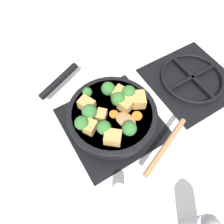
# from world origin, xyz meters

# --- Properties ---
(ground_plane) EXTENTS (2.40, 2.40, 0.00)m
(ground_plane) POSITION_xyz_m (0.00, 0.00, 0.00)
(ground_plane) COLOR silver
(front_burner_grate) EXTENTS (0.31, 0.31, 0.03)m
(front_burner_grate) POSITION_xyz_m (0.00, 0.00, 0.01)
(front_burner_grate) COLOR black
(front_burner_grate) RESTS_ON ground_plane
(rear_burner_grate) EXTENTS (0.31, 0.31, 0.03)m
(rear_burner_grate) POSITION_xyz_m (0.00, 0.36, 0.01)
(rear_burner_grate) COLOR black
(rear_burner_grate) RESTS_ON ground_plane
(skillet_pan) EXTENTS (0.40, 0.32, 0.05)m
(skillet_pan) POSITION_xyz_m (-0.00, -0.00, 0.06)
(skillet_pan) COLOR black
(skillet_pan) RESTS_ON front_burner_grate
(wooden_spoon) EXTENTS (0.22, 0.21, 0.02)m
(wooden_spoon) POSITION_xyz_m (0.12, 0.05, 0.08)
(wooden_spoon) COLOR #A87A4C
(wooden_spoon) RESTS_ON skillet_pan
(tofu_cube_center_large) EXTENTS (0.05, 0.05, 0.03)m
(tofu_cube_center_large) POSITION_xyz_m (0.00, -0.04, 0.09)
(tofu_cube_center_large) COLOR tan
(tofu_cube_center_large) RESTS_ON skillet_pan
(tofu_cube_near_handle) EXTENTS (0.05, 0.05, 0.03)m
(tofu_cube_near_handle) POSITION_xyz_m (-0.04, 0.05, 0.09)
(tofu_cube_near_handle) COLOR tan
(tofu_cube_near_handle) RESTS_ON skillet_pan
(tofu_cube_east_chunk) EXTENTS (0.06, 0.06, 0.04)m
(tofu_cube_east_chunk) POSITION_xyz_m (0.01, 0.09, 0.10)
(tofu_cube_east_chunk) COLOR tan
(tofu_cube_east_chunk) RESTS_ON skillet_pan
(tofu_cube_west_chunk) EXTENTS (0.05, 0.05, 0.03)m
(tofu_cube_west_chunk) POSITION_xyz_m (0.02, -0.09, 0.09)
(tofu_cube_west_chunk) COLOR tan
(tofu_cube_west_chunk) RESTS_ON skillet_pan
(tofu_cube_back_piece) EXTENTS (0.06, 0.05, 0.04)m
(tofu_cube_back_piece) POSITION_xyz_m (-0.06, -0.06, 0.10)
(tofu_cube_back_piece) COLOR tan
(tofu_cube_back_piece) RESTS_ON skillet_pan
(tofu_cube_front_piece) EXTENTS (0.06, 0.06, 0.04)m
(tofu_cube_front_piece) POSITION_xyz_m (0.08, -0.05, 0.10)
(tofu_cube_front_piece) COLOR tan
(tofu_cube_front_piece) RESTS_ON skillet_pan
(tofu_cube_mid_small) EXTENTS (0.05, 0.06, 0.04)m
(tofu_cube_mid_small) POSITION_xyz_m (0.01, 0.05, 0.10)
(tofu_cube_mid_small) COLOR tan
(tofu_cube_mid_small) RESTS_ON skillet_pan
(broccoli_floret_near_spoon) EXTENTS (0.05, 0.05, 0.05)m
(broccoli_floret_near_spoon) POSITION_xyz_m (-0.02, 0.03, 0.11)
(broccoli_floret_near_spoon) COLOR #709956
(broccoli_floret_near_spoon) RESTS_ON skillet_pan
(broccoli_floret_center_top) EXTENTS (0.03, 0.03, 0.04)m
(broccoli_floret_center_top) POSITION_xyz_m (-0.09, -0.04, 0.10)
(broccoli_floret_center_top) COLOR #709956
(broccoli_floret_center_top) RESTS_ON skillet_pan
(broccoli_floret_east_rim) EXTENTS (0.05, 0.05, 0.05)m
(broccoli_floret_east_rim) POSITION_xyz_m (-0.02, -0.07, 0.11)
(broccoli_floret_east_rim) COLOR #709956
(broccoli_floret_east_rim) RESTS_ON skillet_pan
(broccoli_floret_west_rim) EXTENTS (0.05, 0.05, 0.05)m
(broccoli_floret_west_rim) POSITION_xyz_m (-0.07, 0.03, 0.11)
(broccoli_floret_west_rim) COLOR #709956
(broccoli_floret_west_rim) RESTS_ON skillet_pan
(broccoli_floret_north_edge) EXTENTS (0.04, 0.04, 0.05)m
(broccoli_floret_north_edge) POSITION_xyz_m (0.05, -0.06, 0.10)
(broccoli_floret_north_edge) COLOR #709956
(broccoli_floret_north_edge) RESTS_ON skillet_pan
(broccoli_floret_south_cluster) EXTENTS (0.04, 0.04, 0.05)m
(broccoli_floret_south_cluster) POSITION_xyz_m (0.09, 0.01, 0.11)
(broccoli_floret_south_cluster) COLOR #709956
(broccoli_floret_south_cluster) RESTS_ON skillet_pan
(broccoli_floret_mid_floret) EXTENTS (0.05, 0.05, 0.05)m
(broccoli_floret_mid_floret) POSITION_xyz_m (-0.02, 0.07, 0.11)
(broccoli_floret_mid_floret) COLOR #709956
(broccoli_floret_mid_floret) RESTS_ON skillet_pan
(broccoli_floret_small_inner) EXTENTS (0.04, 0.04, 0.05)m
(broccoli_floret_small_inner) POSITION_xyz_m (-0.00, -0.10, 0.10)
(broccoli_floret_small_inner) COLOR #709956
(broccoli_floret_small_inner) RESTS_ON skillet_pan
(carrot_slice_orange_thin) EXTENTS (0.03, 0.03, 0.01)m
(carrot_slice_orange_thin) POSITION_xyz_m (0.01, -0.00, 0.08)
(carrot_slice_orange_thin) COLOR orange
(carrot_slice_orange_thin) RESTS_ON skillet_pan
(carrot_slice_near_center) EXTENTS (0.03, 0.03, 0.01)m
(carrot_slice_near_center) POSITION_xyz_m (0.05, 0.06, 0.08)
(carrot_slice_near_center) COLOR orange
(carrot_slice_near_center) RESTS_ON skillet_pan
(salt_shaker) EXTENTS (0.04, 0.04, 0.09)m
(salt_shaker) POSITION_xyz_m (0.21, -0.11, 0.04)
(salt_shaker) COLOR white
(salt_shaker) RESTS_ON ground_plane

